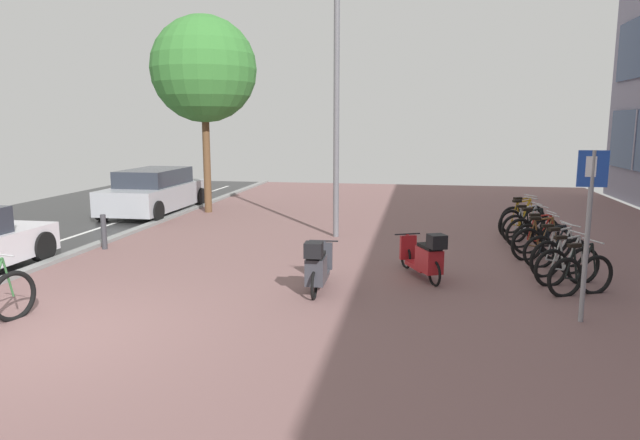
{
  "coord_description": "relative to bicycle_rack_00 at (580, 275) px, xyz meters",
  "views": [
    {
      "loc": [
        4.88,
        -6.48,
        2.8
      ],
      "look_at": [
        3.26,
        2.8,
        1.19
      ],
      "focal_mm": 32.02,
      "sensor_mm": 36.0,
      "label": 1
    }
  ],
  "objects": [
    {
      "name": "bicycle_rack_02",
      "position": [
        -0.05,
        1.24,
        0.01
      ],
      "size": [
        1.21,
        0.73,
        0.99
      ],
      "color": "black",
      "rests_on": "ground"
    },
    {
      "name": "bollard_far",
      "position": [
        -9.58,
        1.84,
        0.06
      ],
      "size": [
        0.12,
        0.12,
        0.79
      ],
      "color": "#38383D",
      "rests_on": "ground"
    },
    {
      "name": "street_tree",
      "position": [
        -9.24,
        7.38,
        4.07
      ],
      "size": [
        3.23,
        3.23,
        6.03
      ],
      "color": "brown",
      "rests_on": "ground"
    },
    {
      "name": "bicycle_rack_07",
      "position": [
        -0.09,
        4.34,
        0.01
      ],
      "size": [
        1.27,
        0.57,
        0.96
      ],
      "color": "black",
      "rests_on": "ground"
    },
    {
      "name": "bicycle_rack_09",
      "position": [
        0.01,
        5.57,
        0.02
      ],
      "size": [
        1.25,
        0.71,
        1.0
      ],
      "color": "black",
      "rests_on": "ground"
    },
    {
      "name": "scooter_near",
      "position": [
        -4.28,
        -0.57,
        0.1
      ],
      "size": [
        0.52,
        1.71,
        0.96
      ],
      "color": "black",
      "rests_on": "ground"
    },
    {
      "name": "bicycle_rack_05",
      "position": [
        -0.02,
        3.1,
        0.0
      ],
      "size": [
        1.27,
        0.47,
        0.95
      ],
      "color": "black",
      "rests_on": "ground"
    },
    {
      "name": "ground",
      "position": [
        -6.1,
        -3.19,
        -0.36
      ],
      "size": [
        21.0,
        40.0,
        0.13
      ],
      "color": "#2C2C2D"
    },
    {
      "name": "bicycle_rack_04",
      "position": [
        -0.12,
        2.48,
        0.01
      ],
      "size": [
        1.31,
        0.53,
        0.98
      ],
      "color": "black",
      "rests_on": "ground"
    },
    {
      "name": "bicycle_rack_08",
      "position": [
        -0.1,
        4.95,
        0.02
      ],
      "size": [
        1.27,
        0.79,
        1.01
      ],
      "color": "black",
      "rests_on": "ground"
    },
    {
      "name": "bicycle_rack_06",
      "position": [
        -0.07,
        3.72,
        0.01
      ],
      "size": [
        1.29,
        0.56,
        0.98
      ],
      "color": "black",
      "rests_on": "ground"
    },
    {
      "name": "bicycle_rack_03",
      "position": [
        -0.01,
        1.86,
        -0.01
      ],
      "size": [
        1.25,
        0.47,
        0.93
      ],
      "color": "black",
      "rests_on": "ground"
    },
    {
      "name": "scooter_mid",
      "position": [
        -2.5,
        0.52,
        0.09
      ],
      "size": [
        0.95,
        1.62,
        0.94
      ],
      "color": "black",
      "rests_on": "ground"
    },
    {
      "name": "bicycle_rack_01",
      "position": [
        -0.06,
        0.62,
        0.0
      ],
      "size": [
        1.24,
        0.62,
        0.95
      ],
      "color": "black",
      "rests_on": "ground"
    },
    {
      "name": "parking_sign",
      "position": [
        -0.32,
        -1.36,
        1.17
      ],
      "size": [
        0.4,
        0.07,
        2.43
      ],
      "color": "gray",
      "rests_on": "ground"
    },
    {
      "name": "parked_car_far",
      "position": [
        -10.84,
        6.96,
        0.34
      ],
      "size": [
        1.89,
        4.29,
        1.38
      ],
      "color": "#A4A7AE",
      "rests_on": "ground"
    },
    {
      "name": "lamp_post",
      "position": [
        -4.67,
        4.16,
        3.15
      ],
      "size": [
        0.2,
        0.52,
        6.32
      ],
      "color": "slate",
      "rests_on": "ground"
    },
    {
      "name": "bicycle_rack_00",
      "position": [
        0.0,
        0.0,
        0.0
      ],
      "size": [
        1.18,
        0.62,
        0.95
      ],
      "color": "black",
      "rests_on": "ground"
    }
  ]
}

